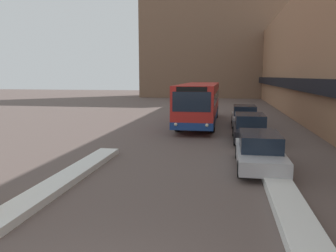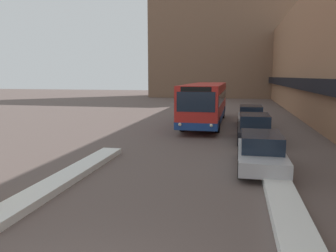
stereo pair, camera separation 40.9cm
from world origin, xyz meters
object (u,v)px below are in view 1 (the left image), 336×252
object	(u,v)px
parked_car_front	(259,150)
parked_car_middle	(250,128)
city_bus	(200,102)
parked_car_back	(244,116)

from	to	relation	value
parked_car_front	parked_car_middle	world-z (taller)	parked_car_middle
city_bus	parked_car_middle	size ratio (longest dim) A/B	2.77
parked_car_front	parked_car_back	world-z (taller)	parked_car_back
parked_car_front	parked_car_middle	bearing A→B (deg)	90.00
city_bus	parked_car_middle	bearing A→B (deg)	-61.79
parked_car_front	city_bus	bearing A→B (deg)	105.82
parked_car_middle	parked_car_back	world-z (taller)	parked_car_middle
parked_car_middle	parked_car_back	xyz separation A→B (m)	(0.00, 5.66, -0.01)
parked_car_back	parked_car_front	bearing A→B (deg)	-90.00
city_bus	parked_car_middle	distance (m)	7.18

